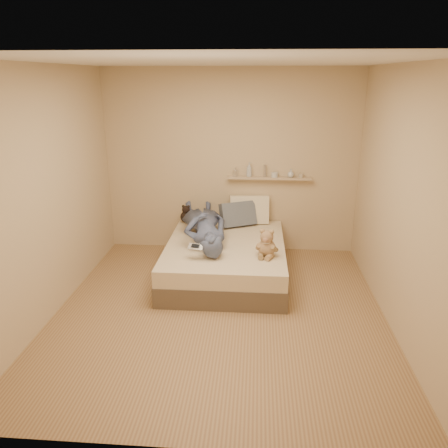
# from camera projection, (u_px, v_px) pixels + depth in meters

# --- Properties ---
(room) EXTENTS (3.80, 3.80, 3.80)m
(room) POSITION_uv_depth(u_px,v_px,m) (219.00, 198.00, 4.42)
(room) COLOR #9A7B4F
(room) RESTS_ON ground
(bed) EXTENTS (1.50, 1.90, 0.45)m
(bed) POSITION_uv_depth(u_px,v_px,m) (226.00, 259.00, 5.65)
(bed) COLOR brown
(bed) RESTS_ON floor
(game_console) EXTENTS (0.19, 0.11, 0.06)m
(game_console) POSITION_uv_depth(u_px,v_px,m) (196.00, 247.00, 5.02)
(game_console) COLOR #BABEC2
(game_console) RESTS_ON bed
(teddy_bear) EXTENTS (0.28, 0.28, 0.35)m
(teddy_bear) POSITION_uv_depth(u_px,v_px,m) (267.00, 245.00, 5.11)
(teddy_bear) COLOR tan
(teddy_bear) RESTS_ON bed
(dark_plush) EXTENTS (0.17, 0.17, 0.27)m
(dark_plush) POSITION_uv_depth(u_px,v_px,m) (186.00, 215.00, 6.31)
(dark_plush) COLOR black
(dark_plush) RESTS_ON bed
(pillow_cream) EXTENTS (0.57, 0.28, 0.42)m
(pillow_cream) POSITION_uv_depth(u_px,v_px,m) (249.00, 210.00, 6.27)
(pillow_cream) COLOR beige
(pillow_cream) RESTS_ON bed
(pillow_grey) EXTENTS (0.56, 0.44, 0.37)m
(pillow_grey) POSITION_uv_depth(u_px,v_px,m) (238.00, 214.00, 6.16)
(pillow_grey) COLOR slate
(pillow_grey) RESTS_ON bed
(person) EXTENTS (0.93, 1.66, 0.37)m
(person) POSITION_uv_depth(u_px,v_px,m) (204.00, 225.00, 5.67)
(person) COLOR #4E547B
(person) RESTS_ON bed
(wall_shelf) EXTENTS (1.20, 0.12, 0.03)m
(wall_shelf) POSITION_uv_depth(u_px,v_px,m) (269.00, 178.00, 6.18)
(wall_shelf) COLOR tan
(wall_shelf) RESTS_ON wall_back
(shelf_bottles) EXTENTS (1.00, 0.13, 0.20)m
(shelf_bottles) POSITION_uv_depth(u_px,v_px,m) (267.00, 172.00, 6.16)
(shelf_bottles) COLOR silver
(shelf_bottles) RESTS_ON wall_shelf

